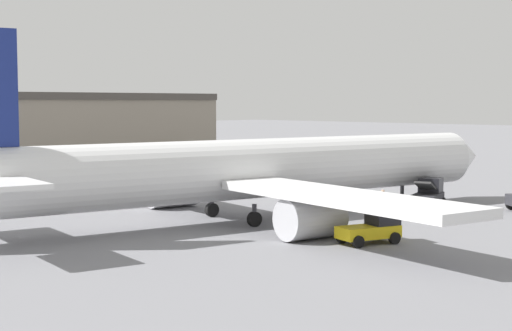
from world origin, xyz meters
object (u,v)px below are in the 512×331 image
baggage_tug (373,227)px  ground_crew_worker (383,201)px  belt_loader_truck (428,194)px  airplane (243,171)px

baggage_tug → ground_crew_worker: bearing=50.7°
baggage_tug → belt_loader_truck: bearing=39.2°
airplane → belt_loader_truck: 14.39m
baggage_tug → belt_loader_truck: belt_loader_truck is taller
airplane → ground_crew_worker: 9.82m
airplane → belt_loader_truck: bearing=-10.6°
baggage_tug → belt_loader_truck: 15.01m
ground_crew_worker → baggage_tug: baggage_tug is taller
ground_crew_worker → belt_loader_truck: bearing=-23.2°
airplane → ground_crew_worker: (8.24, -4.84, -2.25)m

